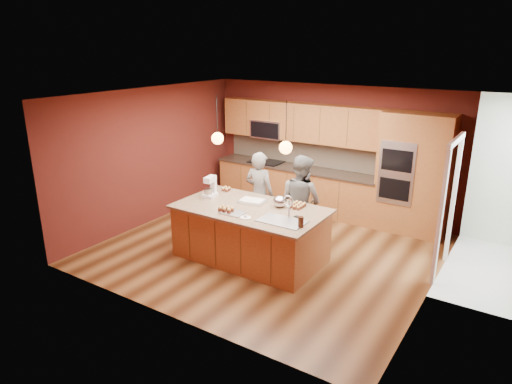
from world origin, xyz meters
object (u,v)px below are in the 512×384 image
Objects in this scene: person_left at (259,194)px; stand_mixer at (210,188)px; island at (251,233)px; person_right at (301,201)px; mixing_bowl at (280,202)px.

person_left is 4.36× the size of stand_mixer.
person_right is (0.43, 0.95, 0.37)m from island.
island is 0.72m from mixing_bowl.
mixing_bowl is (-0.06, -0.65, 0.17)m from person_right.
island is at bearing -13.40° from stand_mixer.
person_right is 7.06× the size of mixing_bowl.
mixing_bowl is (0.38, 0.30, 0.54)m from island.
stand_mixer is 1.31m from mixing_bowl.
person_left reaches higher than mixing_bowl.
island is at bearing -141.96° from mixing_bowl.
person_left is 0.87m from person_right.
mixing_bowl is at bearing 38.04° from island.
mixing_bowl is at bearing 100.84° from person_right.
person_right reaches higher than mixing_bowl.
stand_mixer reaches higher than mixing_bowl.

